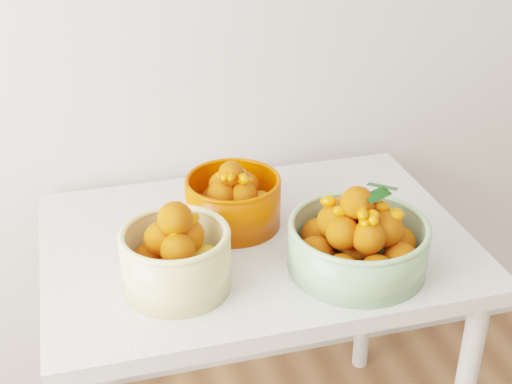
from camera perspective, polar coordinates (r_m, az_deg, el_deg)
The scene contains 4 objects.
table at distance 1.75m, azimuth 0.02°, elevation -6.32°, with size 1.00×0.70×0.75m.
bowl_cream at distance 1.51m, azimuth -6.43°, elevation -5.16°, with size 0.25×0.25×0.20m.
bowl_green at distance 1.58m, azimuth 8.15°, elevation -3.85°, with size 0.33×0.33×0.20m.
bowl_orange at distance 1.73m, azimuth -1.84°, elevation -0.62°, with size 0.31×0.31×0.17m.
Camera 1 is at (-0.64, 0.21, 1.66)m, focal length 50.00 mm.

